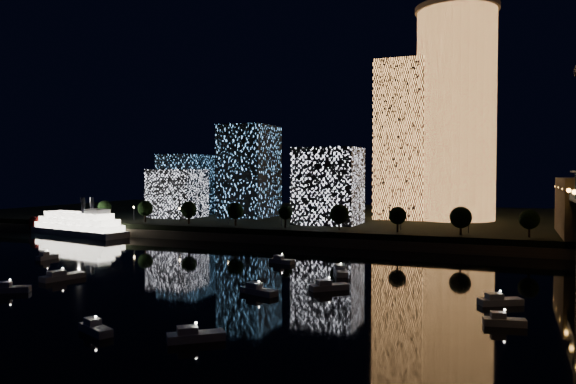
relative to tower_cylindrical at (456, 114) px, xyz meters
name	(u,v)px	position (x,y,z in m)	size (l,w,h in m)	color
ground	(258,301)	(-22.93, -146.24, -49.16)	(520.00, 520.00, 0.00)	black
far_bank	(405,221)	(-22.93, 13.76, -46.66)	(420.00, 160.00, 5.00)	black
seawall	(363,243)	(-22.93, -64.24, -47.66)	(420.00, 6.00, 3.00)	#6B5E4C
tower_cylindrical	(456,114)	(0.00, 0.00, 0.00)	(34.00, 34.00, 88.08)	#F49A4E
tower_rectangular	(402,140)	(-21.68, -2.45, -10.77)	(20.99, 20.99, 66.79)	#F49A4E
midrise_blocks	(241,181)	(-87.66, -24.11, -28.11)	(97.69, 43.57, 40.59)	white
riverboat	(75,225)	(-138.92, -68.65, -45.18)	(52.52, 21.45, 15.53)	silver
motorboats	(228,287)	(-32.86, -140.06, -48.35)	(126.44, 76.16, 2.78)	silver
esplanade_trees	(300,213)	(-47.40, -58.24, -38.69)	(165.79, 6.93, 8.97)	black
street_lamps	(281,215)	(-56.93, -52.24, -40.14)	(132.70, 0.70, 5.65)	black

